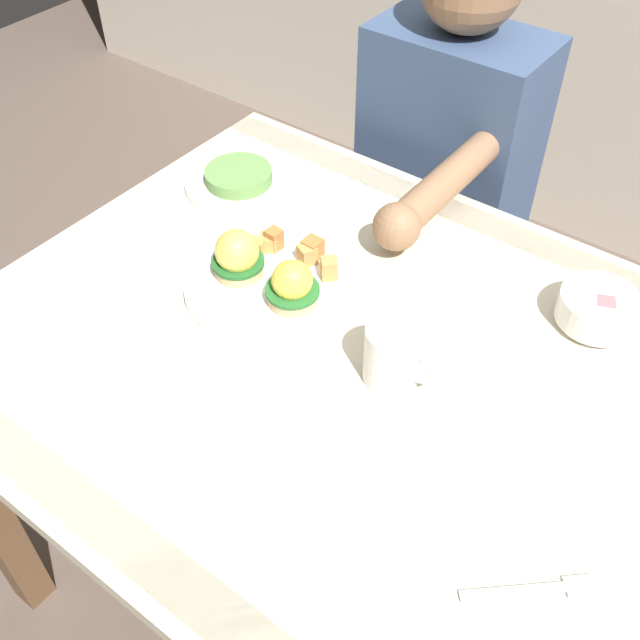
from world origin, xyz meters
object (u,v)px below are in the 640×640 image
(fork, at_px, (537,590))
(coffee_mug, at_px, (394,354))
(side_plate, at_px, (239,180))
(fruit_bowl, at_px, (598,310))
(diner_person, at_px, (440,176))
(eggs_benedict_plate, at_px, (268,276))
(dining_table, at_px, (365,411))

(fork, bearing_deg, coffee_mug, 151.06)
(coffee_mug, bearing_deg, side_plate, 155.06)
(fruit_bowl, height_order, diner_person, diner_person)
(diner_person, bearing_deg, side_plate, -120.61)
(eggs_benedict_plate, xyz_separation_m, coffee_mug, (0.26, -0.04, 0.02))
(fork, bearing_deg, diner_person, 126.21)
(diner_person, bearing_deg, fork, -53.79)
(coffee_mug, bearing_deg, fruit_bowl, 55.78)
(eggs_benedict_plate, relative_size, side_plate, 1.35)
(dining_table, distance_m, diner_person, 0.64)
(dining_table, xyz_separation_m, eggs_benedict_plate, (-0.22, 0.04, 0.13))
(coffee_mug, height_order, side_plate, coffee_mug)
(eggs_benedict_plate, bearing_deg, dining_table, -10.50)
(fruit_bowl, distance_m, coffee_mug, 0.33)
(side_plate, relative_size, diner_person, 0.18)
(eggs_benedict_plate, distance_m, coffee_mug, 0.26)
(fruit_bowl, bearing_deg, eggs_benedict_plate, -152.46)
(dining_table, height_order, fork, fork)
(side_plate, bearing_deg, dining_table, -26.90)
(eggs_benedict_plate, bearing_deg, diner_person, 90.03)
(coffee_mug, relative_size, side_plate, 0.56)
(eggs_benedict_plate, bearing_deg, side_plate, 140.45)
(eggs_benedict_plate, height_order, diner_person, diner_person)
(fork, xyz_separation_m, diner_person, (-0.56, 0.77, -0.09))
(dining_table, distance_m, fruit_bowl, 0.38)
(diner_person, bearing_deg, dining_table, -69.84)
(fruit_bowl, distance_m, diner_person, 0.57)
(dining_table, bearing_deg, diner_person, 110.16)
(fruit_bowl, xyz_separation_m, coffee_mug, (-0.19, -0.27, 0.02))
(dining_table, relative_size, eggs_benedict_plate, 4.44)
(dining_table, bearing_deg, side_plate, 153.10)
(coffee_mug, bearing_deg, dining_table, -179.92)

